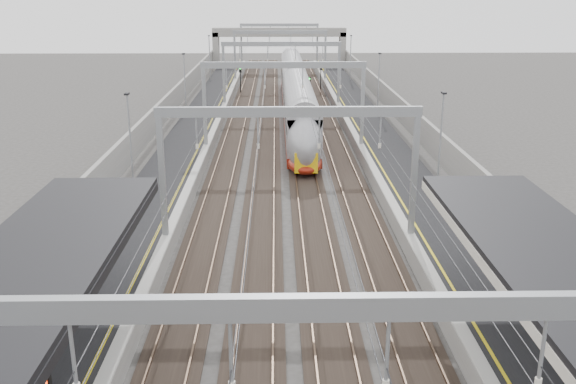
{
  "coord_description": "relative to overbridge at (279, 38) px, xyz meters",
  "views": [
    {
      "loc": [
        -0.61,
        -8.74,
        13.04
      ],
      "look_at": [
        0.0,
        23.66,
        2.74
      ],
      "focal_mm": 40.0,
      "sensor_mm": 36.0,
      "label": 1
    }
  ],
  "objects": [
    {
      "name": "overbridge",
      "position": [
        0.0,
        0.0,
        0.0
      ],
      "size": [
        22.0,
        2.2,
        6.9
      ],
      "color": "gray",
      "rests_on": "ground"
    },
    {
      "name": "wall_right",
      "position": [
        11.2,
        -55.0,
        -3.71
      ],
      "size": [
        0.3,
        120.0,
        3.2
      ],
      "primitive_type": "cube",
      "color": "gray",
      "rests_on": "ground"
    },
    {
      "name": "platform_left",
      "position": [
        -8.0,
        -55.0,
        -4.81
      ],
      "size": [
        4.0,
        120.0,
        1.0
      ],
      "primitive_type": "cube",
      "color": "black",
      "rests_on": "ground"
    },
    {
      "name": "overhead_line",
      "position": [
        0.0,
        -48.38,
        0.83
      ],
      "size": [
        13.0,
        140.0,
        6.6
      ],
      "color": "gray",
      "rests_on": "platform_left"
    },
    {
      "name": "train",
      "position": [
        1.5,
        -42.69,
        -3.26
      ],
      "size": [
        2.63,
        48.02,
        4.17
      ],
      "color": "maroon",
      "rests_on": "ground"
    },
    {
      "name": "signal_green",
      "position": [
        -5.2,
        -25.24,
        -2.89
      ],
      "size": [
        0.32,
        0.32,
        3.48
      ],
      "color": "black",
      "rests_on": "ground"
    },
    {
      "name": "wall_left",
      "position": [
        -11.2,
        -55.0,
        -3.71
      ],
      "size": [
        0.3,
        120.0,
        3.2
      ],
      "primitive_type": "cube",
      "color": "gray",
      "rests_on": "ground"
    },
    {
      "name": "platform_right",
      "position": [
        8.0,
        -55.0,
        -4.81
      ],
      "size": [
        4.0,
        120.0,
        1.0
      ],
      "primitive_type": "cube",
      "color": "black",
      "rests_on": "ground"
    },
    {
      "name": "signal_red_near",
      "position": [
        3.2,
        -35.27,
        -2.89
      ],
      "size": [
        0.32,
        0.32,
        3.48
      ],
      "color": "black",
      "rests_on": "ground"
    },
    {
      "name": "tracks",
      "position": [
        0.0,
        -55.0,
        -5.26
      ],
      "size": [
        11.4,
        140.0,
        0.2
      ],
      "color": "black",
      "rests_on": "ground"
    },
    {
      "name": "signal_red_far",
      "position": [
        5.4,
        -22.54,
        -2.89
      ],
      "size": [
        0.32,
        0.32,
        3.48
      ],
      "color": "black",
      "rests_on": "ground"
    }
  ]
}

